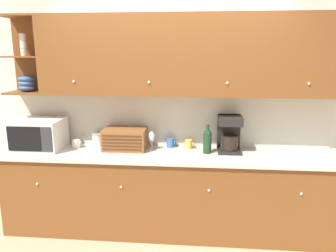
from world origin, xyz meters
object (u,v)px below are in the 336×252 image
Objects in this scene: wine_glass at (152,137)px; mug at (189,144)px; mug_patterned_third at (76,144)px; bread_box at (125,139)px; mug_blue_second at (171,143)px; storage_canister at (98,140)px; coffee_maker at (229,133)px; microwave at (39,134)px; wine_bottle at (207,140)px.

mug is at bearing 12.91° from wine_glass.
bread_box is at bearing -0.86° from mug_patterned_third.
storage_canister is at bearing -178.66° from mug_blue_second.
coffee_maker is at bearing 2.01° from bread_box.
coffee_maker is at bearing 2.91° from microwave.
wine_glass reaches higher than mug.
microwave reaches higher than wine_glass.
wine_glass is at bearing -177.66° from coffee_maker.
bread_box is at bearing -178.93° from wine_glass.
mug_patterned_third is at bearing -175.91° from mug.
mug_blue_second is (0.83, 0.02, -0.02)m from storage_canister.
mug is at bearing 8.00° from bread_box.
mug is (1.66, 0.17, -0.12)m from microwave.
coffee_maker reaches higher than bread_box.
microwave is 1.12× the size of bread_box.
mug_patterned_third is at bearing -178.94° from coffee_maker.
wine_glass reaches higher than mug_blue_second.
wine_glass is at bearing -0.19° from mug_patterned_third.
microwave is at bearing -179.82° from wine_bottle.
microwave is at bearing -164.34° from storage_canister.
wine_glass is at bearing -149.02° from mug_blue_second.
storage_canister is 1.25m from wine_bottle.
wine_bottle reaches higher than mug_patterned_third.
microwave is 1.25m from wine_glass.
storage_canister is 0.37× the size of coffee_maker.
mug_patterned_third is at bearing 179.81° from wine_glass.
wine_glass is 2.11× the size of mug.
wine_bottle is (0.40, -0.19, 0.09)m from mug_blue_second.
wine_glass is 0.25m from mug_blue_second.
wine_bottle is (0.90, -0.06, 0.03)m from bread_box.
mug_blue_second is 0.21m from mug.
mug_blue_second is 0.45m from wine_bottle.
mug_blue_second is at bearing 1.34° from storage_canister.
microwave is 1.34× the size of coffee_maker.
coffee_maker reaches higher than wine_bottle.
wine_bottle reaches higher than wine_glass.
bread_box is at bearing -17.61° from storage_canister.
wine_glass is 0.66× the size of wine_bottle.
mug is 0.27m from wine_bottle.
mug_patterned_third is 0.86m from wine_glass.
storage_canister is 0.31× the size of bread_box.
wine_bottle is at bearing -2.69° from mug_patterned_third.
microwave reaches higher than mug_patterned_third.
bread_box is (0.56, -0.01, 0.07)m from mug_patterned_third.
wine_glass is (0.63, -0.10, 0.07)m from storage_canister.
microwave is 1.67m from mug.
bread_box is 1.19× the size of coffee_maker.
coffee_maker reaches higher than storage_canister.
coffee_maker is at bearing 22.93° from wine_bottle.
microwave reaches higher than wine_bottle.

